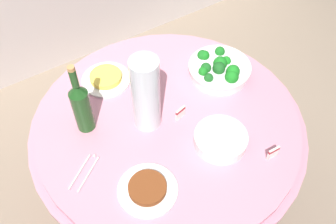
{
  "coord_description": "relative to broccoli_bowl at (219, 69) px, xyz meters",
  "views": [
    {
      "loc": [
        -0.52,
        -0.82,
        1.99
      ],
      "look_at": [
        0.0,
        0.0,
        0.79
      ],
      "focal_mm": 40.5,
      "sensor_mm": 36.0,
      "label": 1
    }
  ],
  "objects": [
    {
      "name": "label_placard_mid",
      "position": [
        -0.28,
        -0.11,
        -0.01
      ],
      "size": [
        0.05,
        0.02,
        0.05
      ],
      "color": "white",
      "rests_on": "buffet_table"
    },
    {
      "name": "label_placard_front",
      "position": [
        -0.09,
        -0.46,
        -0.01
      ],
      "size": [
        0.05,
        0.01,
        0.05
      ],
      "color": "white",
      "rests_on": "buffet_table"
    },
    {
      "name": "decorative_fruit_vase",
      "position": [
        -0.41,
        -0.05,
        0.12
      ],
      "size": [
        0.11,
        0.11,
        0.34
      ],
      "color": "silver",
      "rests_on": "buffet_table"
    },
    {
      "name": "ground_plane",
      "position": [
        -0.33,
        -0.09,
        -0.78
      ],
      "size": [
        6.0,
        6.0,
        0.0
      ],
      "primitive_type": "plane",
      "color": "gray"
    },
    {
      "name": "wine_bottle",
      "position": [
        -0.63,
        0.06,
        0.09
      ],
      "size": [
        0.07,
        0.07,
        0.34
      ],
      "color": "#1C481B",
      "rests_on": "buffet_table"
    },
    {
      "name": "broccoli_bowl",
      "position": [
        0.0,
        0.0,
        0.0
      ],
      "size": [
        0.28,
        0.28,
        0.11
      ],
      "color": "white",
      "rests_on": "buffet_table"
    },
    {
      "name": "serving_tongs",
      "position": [
        -0.73,
        -0.13,
        -0.04
      ],
      "size": [
        0.16,
        0.13,
        0.01
      ],
      "color": "silver",
      "rests_on": "buffet_table"
    },
    {
      "name": "buffet_table",
      "position": [
        -0.33,
        -0.09,
        -0.41
      ],
      "size": [
        1.16,
        1.16,
        0.74
      ],
      "color": "maroon",
      "rests_on": "ground_plane"
    },
    {
      "name": "food_plate_fried_egg",
      "position": [
        -0.45,
        0.25,
        -0.03
      ],
      "size": [
        0.22,
        0.22,
        0.04
      ],
      "color": "white",
      "rests_on": "buffet_table"
    },
    {
      "name": "plate_stack",
      "position": [
        -0.22,
        -0.3,
        -0.02
      ],
      "size": [
        0.21,
        0.21,
        0.05
      ],
      "color": "white",
      "rests_on": "buffet_table"
    },
    {
      "name": "food_plate_stir_fry",
      "position": [
        -0.57,
        -0.32,
        -0.03
      ],
      "size": [
        0.22,
        0.22,
        0.03
      ],
      "color": "white",
      "rests_on": "buffet_table"
    }
  ]
}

